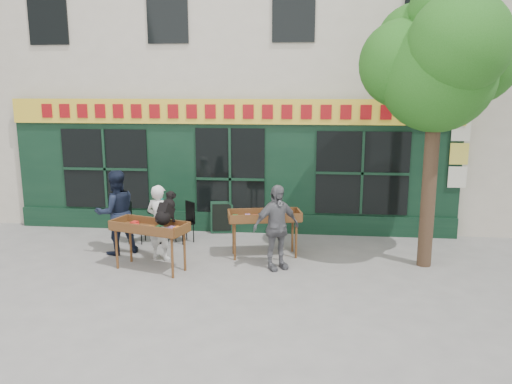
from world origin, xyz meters
The scene contains 14 objects.
ground centered at (0.00, 0.00, 0.00)m, with size 80.00×80.00×0.00m, color slate.
building centered at (0.00, 5.97, 4.97)m, with size 14.00×7.26×10.00m.
street_tree centered at (4.34, 0.36, 4.11)m, with size 3.05×2.90×5.60m.
book_cart_center centered at (-1.15, -0.54, 0.82)m, with size 1.62×1.04×0.99m.
dog centered at (-0.80, -0.59, 1.29)m, with size 0.34×0.60×0.60m, color black, non-canonical shape.
woman centered at (-1.15, 0.11, 0.80)m, with size 0.58×0.38×1.59m, color silver.
book_cart_right centered at (1.01, 0.54, 0.82)m, with size 1.60×0.92×0.99m.
man_right centered at (1.31, -0.21, 0.85)m, with size 1.00×0.42×1.70m, color #5A5B60.
bistro_table centered at (-1.49, 1.28, 0.54)m, with size 0.60×0.60×0.76m.
bistro_chair_left centered at (-2.13, 1.18, 0.56)m, with size 0.38×0.37×0.95m.
bistro_chair_right centered at (-0.88, 1.39, 0.56)m, with size 0.51×0.51×0.95m.
potted_plant centered at (-1.49, 1.28, 0.92)m, with size 0.17×0.11×0.32m, color gray.
man_left centered at (-2.19, 0.38, 0.92)m, with size 0.89×0.70×1.84m, color black.
chalkboard centered at (-0.20, 2.19, 0.40)m, with size 0.58×0.27×0.79m.
Camera 1 is at (1.94, -9.68, 3.49)m, focal length 35.00 mm.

